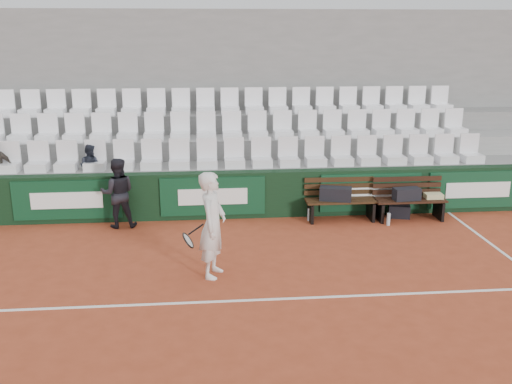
# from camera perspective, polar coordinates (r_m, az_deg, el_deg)

# --- Properties ---
(ground) EXTENTS (80.00, 80.00, 0.00)m
(ground) POSITION_cam_1_polar(r_m,az_deg,el_deg) (8.66, -2.46, -10.86)
(ground) COLOR #A64225
(ground) RESTS_ON ground
(court_baseline) EXTENTS (18.00, 0.06, 0.01)m
(court_baseline) POSITION_cam_1_polar(r_m,az_deg,el_deg) (8.65, -2.46, -10.83)
(court_baseline) COLOR white
(court_baseline) RESTS_ON ground
(back_barrier) EXTENTS (18.00, 0.34, 1.00)m
(back_barrier) POSITION_cam_1_polar(r_m,az_deg,el_deg) (12.20, -3.09, -0.28)
(back_barrier) COLOR black
(back_barrier) RESTS_ON ground
(grandstand_tier_front) EXTENTS (18.00, 0.95, 1.00)m
(grandstand_tier_front) POSITION_cam_1_polar(r_m,az_deg,el_deg) (12.81, -3.51, 0.50)
(grandstand_tier_front) COLOR gray
(grandstand_tier_front) RESTS_ON ground
(grandstand_tier_mid) EXTENTS (18.00, 0.95, 1.45)m
(grandstand_tier_mid) POSITION_cam_1_polar(r_m,az_deg,el_deg) (13.67, -3.65, 2.46)
(grandstand_tier_mid) COLOR #979794
(grandstand_tier_mid) RESTS_ON ground
(grandstand_tier_back) EXTENTS (18.00, 0.95, 1.90)m
(grandstand_tier_back) POSITION_cam_1_polar(r_m,az_deg,el_deg) (14.55, -3.78, 4.18)
(grandstand_tier_back) COLOR gray
(grandstand_tier_back) RESTS_ON ground
(grandstand_rear_wall) EXTENTS (18.00, 0.30, 4.40)m
(grandstand_rear_wall) POSITION_cam_1_polar(r_m,az_deg,el_deg) (14.97, -3.93, 9.36)
(grandstand_rear_wall) COLOR gray
(grandstand_rear_wall) RESTS_ON ground
(seat_row_front) EXTENTS (11.90, 0.44, 0.63)m
(seat_row_front) POSITION_cam_1_polar(r_m,az_deg,el_deg) (12.45, -3.55, 3.90)
(seat_row_front) COLOR white
(seat_row_front) RESTS_ON grandstand_tier_front
(seat_row_mid) EXTENTS (11.90, 0.44, 0.63)m
(seat_row_mid) POSITION_cam_1_polar(r_m,az_deg,el_deg) (13.30, -3.71, 6.64)
(seat_row_mid) COLOR white
(seat_row_mid) RESTS_ON grandstand_tier_mid
(seat_row_back) EXTENTS (11.90, 0.44, 0.63)m
(seat_row_back) POSITION_cam_1_polar(r_m,az_deg,el_deg) (14.18, -3.85, 9.05)
(seat_row_back) COLOR white
(seat_row_back) RESTS_ON grandstand_tier_back
(bench_left) EXTENTS (1.50, 0.56, 0.45)m
(bench_left) POSITION_cam_1_polar(r_m,az_deg,el_deg) (12.20, 8.47, -1.78)
(bench_left) COLOR #372110
(bench_left) RESTS_ON ground
(bench_right) EXTENTS (1.50, 0.56, 0.45)m
(bench_right) POSITION_cam_1_polar(r_m,az_deg,el_deg) (12.55, 15.07, -1.68)
(bench_right) COLOR black
(bench_right) RESTS_ON ground
(sports_bag_left) EXTENTS (0.71, 0.45, 0.28)m
(sports_bag_left) POSITION_cam_1_polar(r_m,az_deg,el_deg) (12.05, 7.97, -0.18)
(sports_bag_left) COLOR black
(sports_bag_left) RESTS_ON bench_left
(sports_bag_right) EXTENTS (0.58, 0.32, 0.26)m
(sports_bag_right) POSITION_cam_1_polar(r_m,az_deg,el_deg) (12.38, 14.83, -0.19)
(sports_bag_right) COLOR black
(sports_bag_right) RESTS_ON bench_right
(towel) EXTENTS (0.38, 0.28, 0.10)m
(towel) POSITION_cam_1_polar(r_m,az_deg,el_deg) (12.68, 17.33, -0.37)
(towel) COLOR #C8BF81
(towel) RESTS_ON bench_right
(sports_bag_ground) EXTENTS (0.50, 0.38, 0.27)m
(sports_bag_ground) POSITION_cam_1_polar(r_m,az_deg,el_deg) (12.66, 14.11, -1.88)
(sports_bag_ground) COLOR black
(sports_bag_ground) RESTS_ON ground
(water_bottle_near) EXTENTS (0.08, 0.08, 0.27)m
(water_bottle_near) POSITION_cam_1_polar(r_m,az_deg,el_deg) (12.11, 5.36, -2.25)
(water_bottle_near) COLOR silver
(water_bottle_near) RESTS_ON ground
(water_bottle_far) EXTENTS (0.07, 0.07, 0.26)m
(water_bottle_far) POSITION_cam_1_polar(r_m,az_deg,el_deg) (12.09, 13.11, -2.67)
(water_bottle_far) COLOR #B0C1C8
(water_bottle_far) RESTS_ON ground
(tennis_player) EXTENTS (0.79, 0.73, 1.75)m
(tennis_player) POSITION_cam_1_polar(r_m,az_deg,el_deg) (9.21, -4.38, -3.30)
(tennis_player) COLOR silver
(tennis_player) RESTS_ON ground
(ball_kid) EXTENTS (0.74, 0.60, 1.44)m
(ball_kid) POSITION_cam_1_polar(r_m,az_deg,el_deg) (11.86, -13.65, -0.10)
(ball_kid) COLOR black
(ball_kid) RESTS_ON ground
(spectator_c) EXTENTS (0.59, 0.52, 1.00)m
(spectator_c) POSITION_cam_1_polar(r_m,az_deg,el_deg) (12.70, -16.40, 4.37)
(spectator_c) COLOR black
(spectator_c) RESTS_ON grandstand_tier_front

